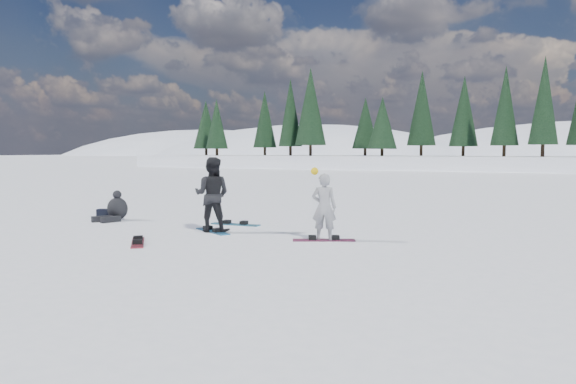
% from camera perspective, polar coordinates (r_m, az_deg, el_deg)
% --- Properties ---
extents(ground, '(420.00, 420.00, 0.00)m').
position_cam_1_polar(ground, '(13.06, 3.29, -5.35)').
color(ground, white).
rests_on(ground, ground).
extents(alpine_backdrop, '(412.50, 227.00, 53.20)m').
position_cam_1_polar(alpine_backdrop, '(202.49, 19.80, -0.58)').
color(alpine_backdrop, white).
rests_on(alpine_backdrop, ground).
extents(snowboarder_woman, '(0.66, 0.51, 1.77)m').
position_cam_1_polar(snowboarder_woman, '(13.48, 3.67, -1.50)').
color(snowboarder_woman, '#99999E').
rests_on(snowboarder_woman, ground).
extents(snowboarder_man, '(1.13, 0.98, 2.00)m').
position_cam_1_polar(snowboarder_man, '(15.07, -7.72, -0.27)').
color(snowboarder_man, black).
rests_on(snowboarder_man, ground).
extents(seated_rider, '(0.84, 1.21, 0.93)m').
position_cam_1_polar(seated_rider, '(18.23, -17.06, -1.66)').
color(seated_rider, black).
rests_on(seated_rider, ground).
extents(gear_bag, '(0.53, 0.44, 0.30)m').
position_cam_1_polar(gear_bag, '(18.91, -18.11, -2.11)').
color(gear_bag, black).
rests_on(gear_bag, ground).
extents(snowboard_woman, '(1.48, 0.88, 0.03)m').
position_cam_1_polar(snowboard_woman, '(13.59, 3.67, -4.90)').
color(snowboard_woman, maroon).
rests_on(snowboard_woman, ground).
extents(snowboard_man, '(1.43, 1.02, 0.03)m').
position_cam_1_polar(snowboard_man, '(15.18, -7.69, -3.97)').
color(snowboard_man, '#1A6293').
rests_on(snowboard_man, ground).
extents(snowboard_loose_c, '(1.51, 0.34, 0.03)m').
position_cam_1_polar(snowboard_loose_c, '(16.48, -5.37, -3.30)').
color(snowboard_loose_c, teal).
rests_on(snowboard_loose_c, ground).
extents(snowboard_loose_b, '(1.14, 1.35, 0.03)m').
position_cam_1_polar(snowboard_loose_b, '(13.68, -15.02, -4.98)').
color(snowboard_loose_b, maroon).
rests_on(snowboard_loose_b, ground).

